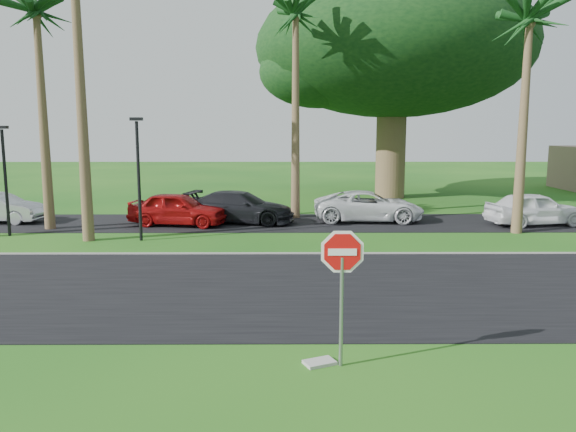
# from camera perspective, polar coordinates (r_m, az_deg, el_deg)

# --- Properties ---
(ground) EXTENTS (120.00, 120.00, 0.00)m
(ground) POSITION_cam_1_polar(r_m,az_deg,el_deg) (13.27, 1.89, -9.71)
(ground) COLOR #154F13
(ground) RESTS_ON ground
(road) EXTENTS (120.00, 8.00, 0.02)m
(road) POSITION_cam_1_polar(r_m,az_deg,el_deg) (15.18, 1.60, -7.27)
(road) COLOR black
(road) RESTS_ON ground
(parking_strip) EXTENTS (120.00, 5.00, 0.02)m
(parking_strip) POSITION_cam_1_polar(r_m,az_deg,el_deg) (25.43, 0.81, -0.68)
(parking_strip) COLOR black
(parking_strip) RESTS_ON ground
(curb) EXTENTS (120.00, 0.12, 0.06)m
(curb) POSITION_cam_1_polar(r_m,az_deg,el_deg) (19.09, 1.19, -3.83)
(curb) COLOR gray
(curb) RESTS_ON ground
(stop_sign_near) EXTENTS (1.05, 0.07, 2.62)m
(stop_sign_near) POSITION_cam_1_polar(r_m,az_deg,el_deg) (9.93, 5.51, -5.47)
(stop_sign_near) COLOR gray
(stop_sign_near) RESTS_ON ground
(palm_left_mid) EXTENTS (5.00, 5.00, 10.00)m
(palm_left_mid) POSITION_cam_1_polar(r_m,az_deg,el_deg) (25.99, -24.20, 17.98)
(palm_left_mid) COLOR brown
(palm_left_mid) RESTS_ON ground
(palm_center) EXTENTS (5.00, 5.00, 10.50)m
(palm_center) POSITION_cam_1_polar(r_m,az_deg,el_deg) (27.03, 0.79, 19.39)
(palm_center) COLOR brown
(palm_center) RESTS_ON ground
(palm_right_near) EXTENTS (5.00, 5.00, 9.50)m
(palm_right_near) POSITION_cam_1_polar(r_m,az_deg,el_deg) (24.81, 23.32, 17.37)
(palm_right_near) COLOR brown
(palm_right_near) RESTS_ON ground
(canopy_tree) EXTENTS (16.50, 16.50, 13.12)m
(canopy_tree) POSITION_cam_1_polar(r_m,az_deg,el_deg) (35.49, 10.67, 16.36)
(canopy_tree) COLOR brown
(canopy_tree) RESTS_ON ground
(streetlight_left) EXTENTS (0.45, 0.25, 4.34)m
(streetlight_left) POSITION_cam_1_polar(r_m,az_deg,el_deg) (24.72, -26.81, 3.91)
(streetlight_left) COLOR black
(streetlight_left) RESTS_ON ground
(streetlight_right) EXTENTS (0.45, 0.25, 4.64)m
(streetlight_right) POSITION_cam_1_polar(r_m,az_deg,el_deg) (21.83, -14.95, 4.43)
(streetlight_right) COLOR black
(streetlight_right) RESTS_ON ground
(car_red) EXTENTS (4.53, 2.44, 1.46)m
(car_red) POSITION_cam_1_polar(r_m,az_deg,el_deg) (25.06, -11.11, 0.68)
(car_red) COLOR #970C0D
(car_red) RESTS_ON ground
(car_dark) EXTENTS (5.20, 3.03, 1.42)m
(car_dark) POSITION_cam_1_polar(r_m,az_deg,el_deg) (25.40, -4.86, 0.87)
(car_dark) COLOR black
(car_dark) RESTS_ON ground
(car_minivan) EXTENTS (5.09, 2.52, 1.39)m
(car_minivan) POSITION_cam_1_polar(r_m,az_deg,el_deg) (25.98, 8.19, 0.96)
(car_minivan) COLOR white
(car_minivan) RESTS_ON ground
(car_pickup) EXTENTS (4.54, 2.53, 1.46)m
(car_pickup) POSITION_cam_1_polar(r_m,az_deg,el_deg) (26.93, 23.76, 0.65)
(car_pickup) COLOR white
(car_pickup) RESTS_ON ground
(utility_slab) EXTENTS (0.64, 0.54, 0.06)m
(utility_slab) POSITION_cam_1_polar(r_m,az_deg,el_deg) (10.53, 3.22, -14.63)
(utility_slab) COLOR #A3A29B
(utility_slab) RESTS_ON ground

